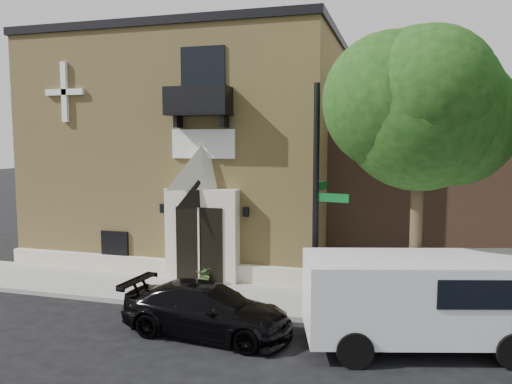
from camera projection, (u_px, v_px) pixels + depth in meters
ground at (199, 312)px, 14.63m from camera, size 120.00×120.00×0.00m
sidewalk at (247, 297)px, 15.78m from camera, size 42.00×3.00×0.15m
church at (204, 149)px, 22.56m from camera, size 12.20×11.01×9.30m
street_tree_left at (421, 107)px, 12.68m from camera, size 4.97×4.38×7.77m
black_sedan at (207, 310)px, 12.92m from camera, size 4.69×2.25×1.32m
cargo_van at (429, 298)px, 11.97m from camera, size 5.87×3.57×2.25m
street_sign at (317, 200)px, 13.80m from camera, size 1.01×1.11×6.43m
fire_hydrant at (428, 310)px, 13.31m from camera, size 0.41×0.33×0.73m
dumpster at (423, 303)px, 13.36m from camera, size 1.87×1.41×1.08m
planter at (205, 275)px, 16.90m from camera, size 0.66×0.60×0.64m
pedestrian_near at (382, 283)px, 13.79m from camera, size 0.71×0.48×1.91m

